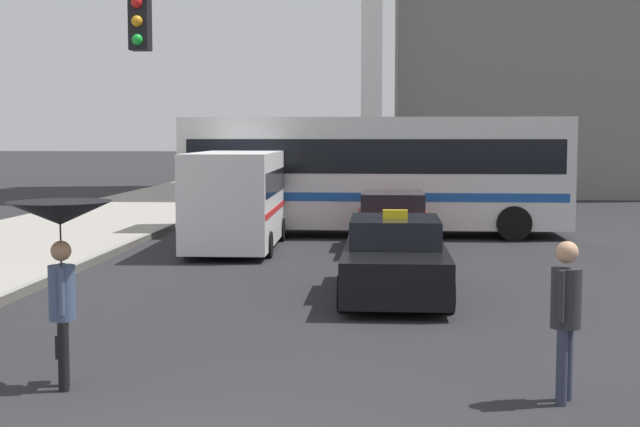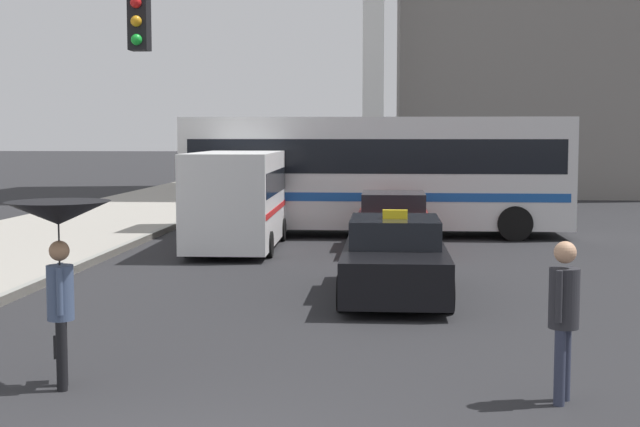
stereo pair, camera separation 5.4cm
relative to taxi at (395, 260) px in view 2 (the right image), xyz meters
The scene contains 7 objects.
taxi is the anchor object (origin of this frame).
sedan_red 6.78m from the taxi, 89.82° to the left, with size 1.91×4.66×1.43m.
ambulance_van 7.59m from the taxi, 121.22° to the left, with size 2.19×5.58×2.46m.
city_bus 9.95m from the taxi, 92.83° to the left, with size 10.98×2.71×3.39m.
pedestrian_with_umbrella 7.32m from the taxi, 122.01° to the right, with size 1.17×1.17×2.15m.
pedestrian_man 6.53m from the taxi, 74.41° to the right, with size 0.44×0.46×1.76m.
traffic_light 7.15m from the taxi, 151.36° to the right, with size 3.73×0.38×5.20m.
Camera 2 is at (1.87, -7.42, 2.89)m, focal length 50.00 mm.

